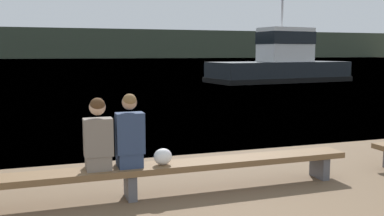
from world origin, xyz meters
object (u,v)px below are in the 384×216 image
Objects in this scene: person_right at (130,135)px; tugboat_red at (281,65)px; person_left at (98,138)px; bench_main at (130,173)px; shopping_bag at (163,157)px.

tugboat_red reaches higher than person_right.
person_right is at bearing -0.00° from person_left.
tugboat_red is at bearing 55.11° from person_right.
person_left is at bearing 137.45° from tugboat_red.
person_left is 24.41m from tugboat_red.
shopping_bag reaches higher than bench_main.
person_left is 3.78× the size of shopping_bag.
bench_main is 0.66× the size of tugboat_red.
person_right is at bearing 138.25° from tugboat_red.
person_right reaches higher than bench_main.
tugboat_red is (13.38, 19.85, 0.58)m from shopping_bag.
tugboat_red is at bearing 55.10° from bench_main.
bench_main is at bearing -172.74° from person_right.
person_right is 3.93× the size of shopping_bag.
person_left is 0.10× the size of tugboat_red.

